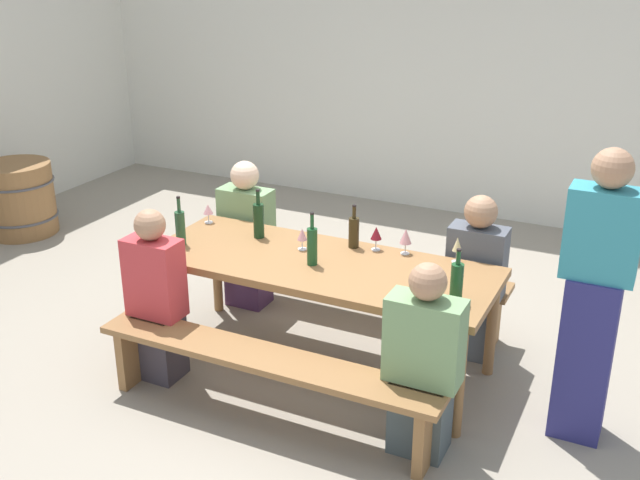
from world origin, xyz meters
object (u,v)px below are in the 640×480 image
at_px(wine_bottle_2, 354,232).
at_px(wine_glass_1, 302,235).
at_px(seated_guest_far_0, 247,238).
at_px(wine_glass_3, 376,234).
at_px(seated_guest_near_1, 423,366).
at_px(bench_far, 363,274).
at_px(wine_barrel, 19,198).
at_px(standing_host, 593,303).
at_px(seated_guest_near_0, 156,300).
at_px(seated_guest_far_1, 475,280).
at_px(wine_bottle_4, 457,282).
at_px(tasting_table, 320,272).
at_px(wine_bottle_3, 180,227).
at_px(wine_bottle_0, 312,245).
at_px(bench_near, 265,369).
at_px(wine_bottle_1, 259,220).
at_px(wine_glass_4, 457,245).
at_px(wine_glass_0, 208,210).
at_px(wine_glass_2, 406,237).

bearing_deg(wine_bottle_2, wine_glass_1, -147.11).
bearing_deg(seated_guest_far_0, wine_glass_1, 57.43).
bearing_deg(wine_glass_3, seated_guest_near_1, -54.70).
bearing_deg(bench_far, wine_barrel, 176.75).
height_order(seated_guest_far_0, standing_host, standing_host).
distance_m(seated_guest_near_0, seated_guest_far_1, 2.10).
distance_m(wine_bottle_2, wine_bottle_4, 0.98).
bearing_deg(bench_far, seated_guest_far_0, -170.56).
height_order(tasting_table, wine_bottle_3, wine_bottle_3).
height_order(wine_bottle_0, wine_glass_1, wine_bottle_0).
distance_m(wine_bottle_4, standing_host, 0.74).
distance_m(bench_near, wine_bottle_1, 1.21).
distance_m(wine_glass_4, seated_guest_far_0, 1.73).
bearing_deg(seated_guest_far_1, bench_near, -33.43).
distance_m(wine_bottle_3, wine_glass_0, 0.44).
height_order(wine_bottle_0, seated_guest_near_1, seated_guest_near_1).
bearing_deg(wine_bottle_4, wine_bottle_0, 173.57).
relative_size(bench_far, wine_bottle_4, 6.72).
height_order(wine_glass_4, seated_guest_far_0, seated_guest_far_0).
bearing_deg(bench_far, standing_host, -24.73).
height_order(seated_guest_far_1, wine_barrel, seated_guest_far_1).
relative_size(wine_glass_2, seated_guest_far_0, 0.15).
bearing_deg(wine_bottle_3, wine_glass_3, 21.72).
distance_m(wine_bottle_1, wine_bottle_3, 0.53).
relative_size(tasting_table, wine_bottle_0, 6.47).
bearing_deg(wine_glass_1, wine_glass_3, 24.92).
bearing_deg(wine_glass_1, seated_guest_near_1, -33.17).
relative_size(wine_bottle_0, wine_glass_3, 2.12).
height_order(wine_glass_4, standing_host, standing_host).
bearing_deg(standing_host, wine_bottle_3, 2.44).
bearing_deg(seated_guest_far_0, wine_glass_0, -25.02).
height_order(wine_glass_3, seated_guest_far_1, seated_guest_far_1).
height_order(wine_bottle_2, seated_guest_near_1, seated_guest_near_1).
xyz_separation_m(seated_guest_near_1, seated_guest_far_0, (-1.80, 1.17, 0.01)).
distance_m(seated_guest_far_1, standing_host, 1.05).
xyz_separation_m(wine_bottle_3, wine_bottle_4, (1.91, -0.02, -0.00)).
bearing_deg(wine_bottle_1, wine_bottle_2, 10.19).
relative_size(wine_bottle_2, seated_guest_far_1, 0.26).
distance_m(wine_bottle_0, standing_host, 1.70).
bearing_deg(wine_bottle_0, wine_glass_4, 27.97).
xyz_separation_m(wine_glass_4, seated_guest_far_1, (0.08, 0.21, -0.32)).
bearing_deg(wine_bottle_3, bench_near, -31.20).
bearing_deg(standing_host, wine_bottle_4, 10.46).
height_order(bench_far, standing_host, standing_host).
relative_size(tasting_table, bench_near, 1.05).
relative_size(wine_glass_2, wine_glass_4, 1.02).
distance_m(wine_glass_0, seated_guest_far_0, 0.44).
distance_m(wine_bottle_0, wine_glass_4, 0.92).
height_order(wine_bottle_2, wine_glass_1, wine_bottle_2).
relative_size(wine_glass_2, wine_barrel, 0.25).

